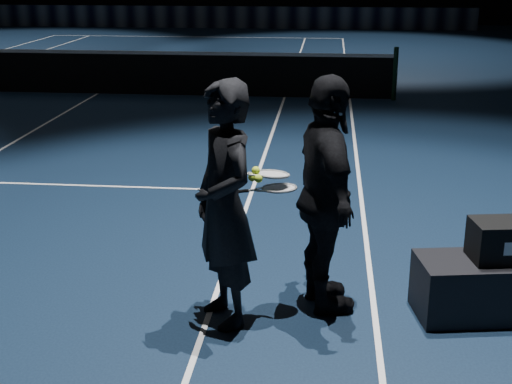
# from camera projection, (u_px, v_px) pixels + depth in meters

# --- Properties ---
(floor) EXTENTS (36.00, 36.00, 0.00)m
(floor) POSITION_uv_depth(u_px,v_px,m) (97.00, 94.00, 15.55)
(floor) COLOR black
(floor) RESTS_ON ground
(court_lines) EXTENTS (10.98, 23.78, 0.01)m
(court_lines) POSITION_uv_depth(u_px,v_px,m) (97.00, 94.00, 15.55)
(court_lines) COLOR white
(court_lines) RESTS_ON floor
(net_post_right) EXTENTS (0.10, 0.10, 1.10)m
(net_post_right) POSITION_uv_depth(u_px,v_px,m) (395.00, 74.00, 14.76)
(net_post_right) COLOR black
(net_post_right) RESTS_ON floor
(net_mesh) EXTENTS (12.80, 0.02, 0.86)m
(net_mesh) POSITION_uv_depth(u_px,v_px,m) (95.00, 74.00, 15.41)
(net_mesh) COLOR black
(net_mesh) RESTS_ON floor
(net_tape) EXTENTS (12.80, 0.03, 0.07)m
(net_tape) POSITION_uv_depth(u_px,v_px,m) (94.00, 52.00, 15.27)
(net_tape) COLOR white
(net_tape) RESTS_ON net_mesh
(sponsor_backdrop) EXTENTS (22.00, 0.15, 0.90)m
(sponsor_backdrop) POSITION_uv_depth(u_px,v_px,m) (211.00, 17.00, 30.05)
(sponsor_backdrop) COLOR black
(sponsor_backdrop) RESTS_ON floor
(player_a) EXTENTS (0.79, 0.87, 1.99)m
(player_a) POSITION_uv_depth(u_px,v_px,m) (224.00, 205.00, 5.58)
(player_a) COLOR black
(player_a) RESTS_ON floor
(player_b) EXTENTS (0.79, 1.25, 1.99)m
(player_b) POSITION_uv_depth(u_px,v_px,m) (326.00, 196.00, 5.79)
(player_b) COLOR black
(player_b) RESTS_ON floor
(racket_lower) EXTENTS (0.71, 0.45, 0.03)m
(racket_lower) POSITION_uv_depth(u_px,v_px,m) (279.00, 188.00, 5.66)
(racket_lower) COLOR black
(racket_lower) RESTS_ON player_a
(racket_upper) EXTENTS (0.71, 0.49, 0.10)m
(racket_upper) POSITION_uv_depth(u_px,v_px,m) (272.00, 174.00, 5.65)
(racket_upper) COLOR black
(racket_upper) RESTS_ON player_b
(tennis_balls) EXTENTS (0.12, 0.10, 0.12)m
(tennis_balls) POSITION_uv_depth(u_px,v_px,m) (256.00, 176.00, 5.58)
(tennis_balls) COLOR #AAD12C
(tennis_balls) RESTS_ON racket_upper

